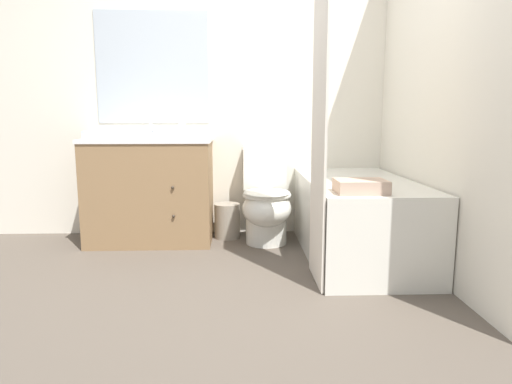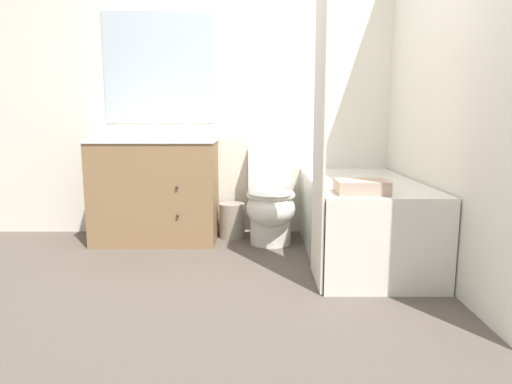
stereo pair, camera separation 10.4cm
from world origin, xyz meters
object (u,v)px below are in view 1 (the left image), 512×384
toilet (266,203)px  wastebasket (227,221)px  hand_towel_folded (98,135)px  sink_faucet (153,133)px  bathtub (357,218)px  bath_towel_folded (361,186)px  tissue_box (182,132)px  vanity_cabinet (151,190)px

toilet → wastebasket: bearing=154.2°
hand_towel_folded → sink_faucet: bearing=41.1°
sink_faucet → hand_towel_folded: 0.48m
hand_towel_folded → bathtub: bearing=-9.8°
sink_faucet → bath_towel_folded: sink_faucet is taller
toilet → hand_towel_folded: size_ratio=3.67×
tissue_box → hand_towel_folded: tissue_box is taller
hand_towel_folded → tissue_box: bearing=9.8°
bathtub → wastebasket: size_ratio=5.10×
wastebasket → tissue_box: 0.85m
bath_towel_folded → hand_towel_folded: bearing=153.5°
vanity_cabinet → wastebasket: (0.63, 0.08, -0.29)m
vanity_cabinet → toilet: vanity_cabinet is taller
toilet → hand_towel_folded: bearing=-177.2°
bathtub → hand_towel_folded: hand_towel_folded is taller
bathtub → bath_towel_folded: 0.67m
vanity_cabinet → toilet: bearing=-4.6°
tissue_box → bath_towel_folded: 1.59m
wastebasket → bath_towel_folded: bearing=-53.5°
vanity_cabinet → bath_towel_folded: 1.81m
bathtub → bath_towel_folded: bearing=-103.7°
sink_faucet → tissue_box: size_ratio=1.02×
sink_faucet → toilet: size_ratio=0.18×
toilet → bathtub: 0.77m
vanity_cabinet → hand_towel_folded: bearing=-158.9°
hand_towel_folded → wastebasket: bearing=12.6°
sink_faucet → hand_towel_folded: (-0.36, -0.32, -0.00)m
sink_faucet → tissue_box: bearing=-36.7°
toilet → wastebasket: toilet is taller
sink_faucet → bathtub: (1.60, -0.65, -0.60)m
wastebasket → toilet: bearing=-25.8°
sink_faucet → wastebasket: (0.63, -0.10, -0.75)m
toilet → bath_towel_folded: bearing=-62.2°
wastebasket → bath_towel_folded: size_ratio=0.98×
vanity_cabinet → sink_faucet: 0.49m
wastebasket → tissue_box: bearing=-162.5°
wastebasket → vanity_cabinet: bearing=-172.6°
vanity_cabinet → toilet: 0.96m
toilet → tissue_box: 0.89m
hand_towel_folded → bath_towel_folded: (1.83, -0.91, -0.27)m
tissue_box → wastebasket: bearing=17.5°
toilet → bathtub: toilet is taller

